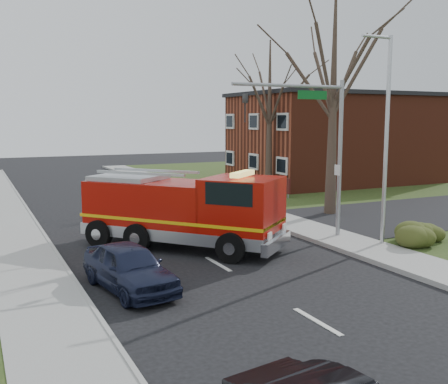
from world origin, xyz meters
name	(u,v)px	position (x,y,z in m)	size (l,w,h in m)	color
ground	(218,264)	(0.00, 0.00, 0.00)	(120.00, 120.00, 0.00)	black
sidewalk_right	(355,244)	(6.20, 0.00, 0.07)	(2.40, 80.00, 0.15)	gray
sidewalk_left	(36,286)	(-6.20, 0.00, 0.07)	(2.40, 80.00, 0.15)	gray
brick_building	(335,138)	(19.00, 18.00, 3.66)	(15.40, 10.40, 7.25)	maroon
health_center_sign	(282,185)	(10.50, 12.50, 0.88)	(0.12, 2.00, 1.40)	#43120F
hedge_corner	(424,231)	(9.00, -1.00, 0.58)	(2.80, 2.00, 0.90)	#323C16
bare_tree_near	(334,76)	(9.50, 6.00, 7.41)	(6.00, 6.00, 12.00)	#32261E
bare_tree_far	(270,100)	(11.00, 15.00, 6.49)	(5.25, 5.25, 10.50)	#32261E
traffic_signal_mast	(316,130)	(5.21, 1.50, 4.71)	(5.29, 0.18, 6.80)	gray
streetlight_pole	(385,135)	(7.14, -0.50, 4.55)	(1.48, 0.16, 8.40)	#B7BABF
fire_engine	(184,212)	(-0.17, 2.80, 1.45)	(7.21, 7.83, 3.21)	#A10F07
parked_car_maroon	(129,267)	(-3.63, -1.41, 0.72)	(1.70, 4.21, 1.44)	#191E37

